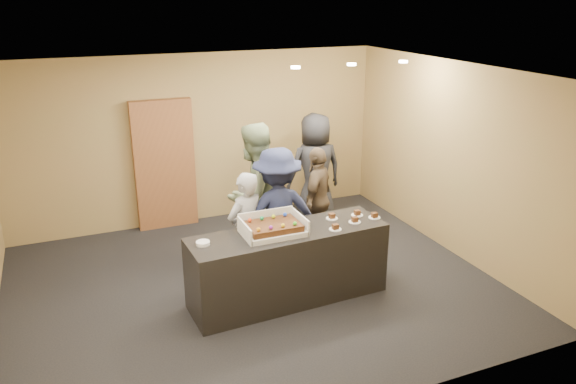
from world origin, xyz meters
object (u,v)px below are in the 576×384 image
(person_server_grey, at_px, (246,230))
(person_navy_man, at_px, (277,214))
(storage_cabinet, at_px, (165,165))
(person_sage_man, at_px, (254,194))
(plate_stack, at_px, (203,243))
(person_brown_extra, at_px, (318,198))
(serving_counter, at_px, (288,265))
(cake_box, at_px, (272,229))
(person_dark_suit, at_px, (315,170))
(sheet_cake, at_px, (273,226))

(person_server_grey, height_order, person_navy_man, person_navy_man)
(storage_cabinet, bearing_deg, person_sage_man, -61.98)
(storage_cabinet, bearing_deg, plate_stack, -92.82)
(plate_stack, bearing_deg, person_brown_extra, 30.72)
(person_navy_man, bearing_deg, person_server_grey, 13.32)
(serving_counter, bearing_deg, storage_cabinet, 104.45)
(storage_cabinet, xyz_separation_m, cake_box, (0.69, -2.85, -0.07))
(storage_cabinet, xyz_separation_m, person_dark_suit, (2.20, -0.83, -0.11))
(person_sage_man, height_order, person_navy_man, person_sage_man)
(person_server_grey, distance_m, person_brown_extra, 1.49)
(person_server_grey, bearing_deg, serving_counter, 101.17)
(sheet_cake, distance_m, person_server_grey, 0.60)
(cake_box, height_order, plate_stack, cake_box)
(plate_stack, distance_m, person_sage_man, 1.57)
(sheet_cake, relative_size, plate_stack, 3.94)
(person_dark_suit, bearing_deg, plate_stack, 43.29)
(storage_cabinet, height_order, person_navy_man, storage_cabinet)
(serving_counter, xyz_separation_m, person_navy_man, (0.11, 0.62, 0.42))
(person_server_grey, relative_size, person_navy_man, 0.87)
(person_sage_man, relative_size, person_dark_suit, 1.07)
(serving_counter, distance_m, person_brown_extra, 1.58)
(storage_cabinet, distance_m, person_dark_suit, 2.36)
(sheet_cake, xyz_separation_m, person_server_grey, (-0.16, 0.53, -0.24))
(person_server_grey, bearing_deg, sheet_cake, 84.22)
(serving_counter, bearing_deg, person_dark_suit, 54.41)
(serving_counter, relative_size, sheet_cake, 3.91)
(storage_cabinet, bearing_deg, sheet_cake, -76.45)
(serving_counter, distance_m, cake_box, 0.53)
(storage_cabinet, height_order, sheet_cake, storage_cabinet)
(person_dark_suit, bearing_deg, person_navy_man, 52.15)
(plate_stack, distance_m, person_dark_suit, 3.09)
(storage_cabinet, xyz_separation_m, person_navy_man, (0.99, -2.25, -0.15))
(cake_box, relative_size, sheet_cake, 1.17)
(storage_cabinet, xyz_separation_m, person_sage_man, (0.88, -1.66, -0.05))
(person_dark_suit, bearing_deg, sheet_cake, 56.06)
(storage_cabinet, relative_size, person_server_grey, 1.35)
(plate_stack, bearing_deg, person_server_grey, 36.67)
(storage_cabinet, xyz_separation_m, person_server_grey, (0.53, -2.35, -0.26))
(storage_cabinet, xyz_separation_m, person_brown_extra, (1.85, -1.66, -0.26))
(person_navy_man, bearing_deg, cake_box, 64.74)
(person_navy_man, distance_m, person_dark_suit, 1.86)
(plate_stack, height_order, person_navy_man, person_navy_man)
(person_sage_man, bearing_deg, storage_cabinet, -93.41)
(plate_stack, bearing_deg, serving_counter, -1.40)
(person_brown_extra, bearing_deg, person_server_grey, -18.82)
(person_sage_man, height_order, person_dark_suit, person_sage_man)
(person_navy_man, bearing_deg, storage_cabinet, -64.47)
(cake_box, height_order, person_brown_extra, person_brown_extra)
(person_sage_man, bearing_deg, person_brown_extra, 148.60)
(person_navy_man, relative_size, person_dark_suit, 0.96)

